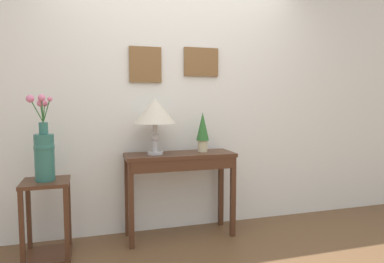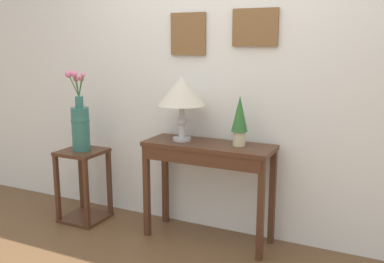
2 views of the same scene
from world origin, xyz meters
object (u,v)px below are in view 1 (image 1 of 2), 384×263
at_px(potted_plant_on_console, 203,130).
at_px(table_lamp, 155,112).
at_px(flower_vase_tall, 44,151).
at_px(console_table, 180,168).
at_px(pedestal_stand_left, 47,219).

bearing_deg(potted_plant_on_console, table_lamp, -176.02).
xyz_separation_m(table_lamp, flower_vase_tall, (-0.92, -0.12, -0.30)).
relative_size(console_table, flower_vase_tall, 1.47).
xyz_separation_m(console_table, potted_plant_on_console, (0.24, 0.05, 0.35)).
bearing_deg(potted_plant_on_console, flower_vase_tall, -173.88).
distance_m(table_lamp, flower_vase_tall, 0.98).
xyz_separation_m(potted_plant_on_console, flower_vase_tall, (-1.39, -0.15, -0.12)).
distance_m(table_lamp, pedestal_stand_left, 1.27).
xyz_separation_m(console_table, pedestal_stand_left, (-1.16, -0.09, -0.34)).
bearing_deg(pedestal_stand_left, flower_vase_tall, -150.42).
distance_m(console_table, flower_vase_tall, 1.18).
height_order(console_table, flower_vase_tall, flower_vase_tall).
height_order(potted_plant_on_console, pedestal_stand_left, potted_plant_on_console).
xyz_separation_m(table_lamp, pedestal_stand_left, (-0.92, -0.12, -0.86)).
distance_m(console_table, table_lamp, 0.57).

